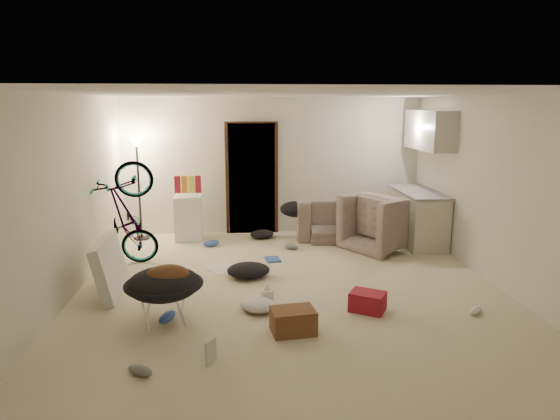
{
  "coord_description": "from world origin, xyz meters",
  "views": [
    {
      "loc": [
        -0.65,
        -6.2,
        2.38
      ],
      "look_at": [
        -0.08,
        0.6,
        0.93
      ],
      "focal_mm": 32.0,
      "sensor_mm": 36.0,
      "label": 1
    }
  ],
  "objects": [
    {
      "name": "floor",
      "position": [
        0.0,
        0.0,
        -0.01
      ],
      "size": [
        5.5,
        6.0,
        0.02
      ],
      "primitive_type": "cube",
      "color": "beige",
      "rests_on": "ground"
    },
    {
      "name": "ceiling",
      "position": [
        0.0,
        0.0,
        2.51
      ],
      "size": [
        5.5,
        6.0,
        0.02
      ],
      "primitive_type": "cube",
      "color": "white",
      "rests_on": "wall_back"
    },
    {
      "name": "wall_back",
      "position": [
        0.0,
        3.01,
        1.25
      ],
      "size": [
        5.5,
        0.02,
        2.5
      ],
      "primitive_type": "cube",
      "color": "silver",
      "rests_on": "floor"
    },
    {
      "name": "wall_front",
      "position": [
        0.0,
        -3.01,
        1.25
      ],
      "size": [
        5.5,
        0.02,
        2.5
      ],
      "primitive_type": "cube",
      "color": "silver",
      "rests_on": "floor"
    },
    {
      "name": "wall_left",
      "position": [
        -2.76,
        0.0,
        1.25
      ],
      "size": [
        0.02,
        6.0,
        2.5
      ],
      "primitive_type": "cube",
      "color": "silver",
      "rests_on": "floor"
    },
    {
      "name": "wall_right",
      "position": [
        2.76,
        0.0,
        1.25
      ],
      "size": [
        0.02,
        6.0,
        2.5
      ],
      "primitive_type": "cube",
      "color": "silver",
      "rests_on": "floor"
    },
    {
      "name": "doorway",
      "position": [
        -0.4,
        2.97,
        1.02
      ],
      "size": [
        0.85,
        0.1,
        2.04
      ],
      "primitive_type": "cube",
      "color": "black",
      "rests_on": "floor"
    },
    {
      "name": "door_trim",
      "position": [
        -0.4,
        2.94,
        1.02
      ],
      "size": [
        0.97,
        0.04,
        2.1
      ],
      "primitive_type": "cube",
      "color": "#361D13",
      "rests_on": "floor"
    },
    {
      "name": "floor_lamp",
      "position": [
        -2.4,
        2.65,
        1.31
      ],
      "size": [
        0.28,
        0.28,
        1.81
      ],
      "color": "black",
      "rests_on": "floor"
    },
    {
      "name": "kitchen_counter",
      "position": [
        2.43,
        2.0,
        0.44
      ],
      "size": [
        0.6,
        1.5,
        0.88
      ],
      "primitive_type": "cube",
      "color": "beige",
      "rests_on": "floor"
    },
    {
      "name": "counter_top",
      "position": [
        2.43,
        2.0,
        0.9
      ],
      "size": [
        0.64,
        1.54,
        0.04
      ],
      "primitive_type": "cube",
      "color": "gray",
      "rests_on": "kitchen_counter"
    },
    {
      "name": "kitchen_uppers",
      "position": [
        2.56,
        2.0,
        1.95
      ],
      "size": [
        0.38,
        1.4,
        0.65
      ],
      "primitive_type": "cube",
      "color": "beige",
      "rests_on": "wall_right"
    },
    {
      "name": "sofa",
      "position": [
        1.31,
        2.45,
        0.27
      ],
      "size": [
        1.89,
        0.78,
        0.55
      ],
      "primitive_type": "imported",
      "rotation": [
        0.0,
        0.0,
        3.12
      ],
      "color": "#353C35",
      "rests_on": "floor"
    },
    {
      "name": "armchair",
      "position": [
        1.81,
        1.78,
        0.33
      ],
      "size": [
        1.31,
        1.35,
        0.67
      ],
      "primitive_type": "imported",
      "rotation": [
        0.0,
        0.0,
        2.13
      ],
      "color": "#353C35",
      "rests_on": "floor"
    },
    {
      "name": "bicycle",
      "position": [
        -2.3,
        1.15,
        0.42
      ],
      "size": [
        1.65,
        0.79,
        0.93
      ],
      "primitive_type": "imported",
      "rotation": [
        0.0,
        -0.17,
        1.63
      ],
      "color": "black",
      "rests_on": "floor"
    },
    {
      "name": "book_asset",
      "position": [
        -0.98,
        -1.95,
        0.01
      ],
      "size": [
        0.29,
        0.27,
        0.02
      ],
      "primitive_type": "imported",
      "rotation": [
        0.0,
        0.0,
        0.98
      ],
      "color": "maroon",
      "rests_on": "floor"
    },
    {
      "name": "mini_fridge",
      "position": [
        -1.54,
        2.55,
        0.4
      ],
      "size": [
        0.48,
        0.48,
        0.79
      ],
      "primitive_type": "cube",
      "rotation": [
        0.0,
        0.0,
        0.03
      ],
      "color": "white",
      "rests_on": "floor"
    },
    {
      "name": "snack_box_0",
      "position": [
        -1.71,
        2.55,
        1.0
      ],
      "size": [
        0.1,
        0.07,
        0.3
      ],
      "primitive_type": "cube",
      "rotation": [
        0.0,
        0.0,
        -0.02
      ],
      "color": "maroon",
      "rests_on": "mini_fridge"
    },
    {
      "name": "snack_box_1",
      "position": [
        -1.59,
        2.55,
        1.0
      ],
      "size": [
        0.1,
        0.08,
        0.3
      ],
      "primitive_type": "cube",
      "rotation": [
        0.0,
        0.0,
        0.06
      ],
      "color": "orange",
      "rests_on": "mini_fridge"
    },
    {
      "name": "snack_box_2",
      "position": [
        -1.47,
        2.55,
        1.0
      ],
      "size": [
        0.1,
        0.08,
        0.3
      ],
      "primitive_type": "cube",
      "rotation": [
        0.0,
        0.0,
        -0.07
      ],
      "color": "yellow",
      "rests_on": "mini_fridge"
    },
    {
      "name": "snack_box_3",
      "position": [
        -1.35,
        2.55,
        1.0
      ],
      "size": [
        0.1,
        0.07,
        0.3
      ],
      "primitive_type": "cube",
      "rotation": [
        0.0,
        0.0,
        -0.01
      ],
      "color": "maroon",
      "rests_on": "mini_fridge"
    },
    {
      "name": "saucer_chair",
      "position": [
        -1.49,
        -0.93,
        0.36
      ],
      "size": [
        0.86,
        0.86,
        0.61
      ],
      "color": "silver",
      "rests_on": "floor"
    },
    {
      "name": "hoodie",
      "position": [
        -1.44,
        -0.96,
        0.55
      ],
      "size": [
        0.51,
        0.43,
        0.22
      ],
      "primitive_type": "ellipsoid",
      "rotation": [
        0.0,
        0.0,
        0.07
      ],
      "color": "#512F1C",
      "rests_on": "saucer_chair"
    },
    {
      "name": "sofa_drape",
      "position": [
        0.36,
        2.45,
        0.54
      ],
      "size": [
        0.65,
        0.57,
        0.28
      ],
      "primitive_type": "ellipsoid",
      "rotation": [
        0.0,
        0.0,
        -0.22
      ],
      "color": "black",
      "rests_on": "sofa"
    },
    {
      "name": "tv_box",
      "position": [
        -2.3,
        0.02,
        0.36
      ],
      "size": [
        0.32,
        1.09,
        0.73
      ],
      "primitive_type": "cube",
      "rotation": [
        0.0,
        -0.21,
        0.04
      ],
      "color": "silver",
      "rests_on": "floor"
    },
    {
      "name": "drink_case_a",
      "position": [
        -0.1,
        -1.31,
        0.13
      ],
      "size": [
        0.5,
        0.39,
        0.26
      ],
      "primitive_type": "cube",
      "rotation": [
        0.0,
        0.0,
        0.14
      ],
      "color": "brown",
      "rests_on": "floor"
    },
    {
      "name": "drink_case_b",
      "position": [
        0.83,
        -0.82,
        0.11
      ],
      "size": [
        0.48,
        0.45,
        0.23
      ],
      "primitive_type": "cube",
      "rotation": [
        0.0,
        0.0,
        -0.52
      ],
      "color": "maroon",
      "rests_on": "floor"
    },
    {
      "name": "juicer",
      "position": [
        -0.32,
        -0.48,
        0.1
      ],
      "size": [
        0.17,
        0.17,
        0.24
      ],
      "color": "white",
      "rests_on": "floor"
    },
    {
      "name": "newspaper",
      "position": [
        -0.91,
        0.88,
        0.0
      ],
      "size": [
        0.59,
        0.64,
        0.01
      ],
      "primitive_type": "cube",
      "rotation": [
        0.0,
        0.0,
        0.49
      ],
      "color": "silver",
      "rests_on": "floor"
    },
    {
      "name": "book_blue",
      "position": [
        -0.13,
        1.2,
        0.01
      ],
      "size": [
        0.24,
        0.31,
        0.03
      ],
      "primitive_type": "cube",
      "rotation": [
        0.0,
        0.0,
        0.15
      ],
      "color": "#3253B5",
      "rests_on": "floor"
    },
    {
      "name": "book_white",
      "position": [
        -1.41,
        0.47,
        0.01
      ],
      "size": [
        0.33,
        0.36,
        0.03
      ],
      "primitive_type": "cube",
      "rotation": [
        0.0,
        0.0,
        -0.54
      ],
      "color": "silver",
      "rests_on": "floor"
    },
    {
      "name": "shoe_0",
      "position": [
        -1.13,
        2.05,
        0.05
      ],
      "size": [
        0.32,
        0.25,
        0.11
      ],
      "primitive_type": "ellipsoid",
      "rotation": [
        0.0,
        0.0,
        0.51
      ],
      "color": "#3253B5",
      "rests_on": "floor"
    },
    {
      "name": "shoe_1",
      "position": [
        0.21,
        1.77,
        0.05
      ],
      "size": [
        0.28,
        0.27,
        0.1
      ],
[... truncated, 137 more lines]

